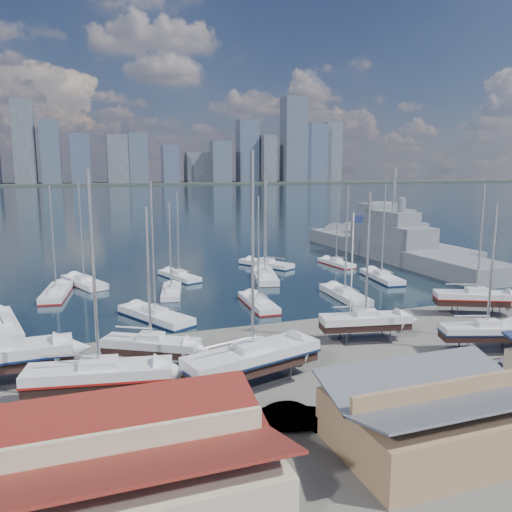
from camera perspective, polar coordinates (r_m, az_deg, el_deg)
name	(u,v)px	position (r m, az deg, el deg)	size (l,w,h in m)	color
ground	(316,355)	(45.76, 6.90, -11.12)	(1400.00, 1400.00, 0.00)	#605E59
water	(109,195)	(349.12, -16.43, 6.66)	(1400.00, 600.00, 0.40)	#1A2D3D
far_shore	(96,184)	(608.69, -17.85, 7.86)	(1400.00, 80.00, 2.20)	#2D332D
skyline	(87,150)	(602.50, -18.78, 11.41)	(639.14, 43.80, 107.69)	#475166
shed_red	(123,471)	(26.24, -14.91, -22.66)	(14.70, 9.45, 4.51)	#BFB293
shed_grey	(438,413)	(32.59, 20.10, -16.51)	(12.60, 8.40, 4.17)	#8C6B4C
sailboat_cradle_1	(99,376)	(37.48, -17.47, -12.91)	(10.49, 4.63, 16.36)	#2D2D33
sailboat_cradle_2	(151,345)	(42.87, -11.91, -9.96)	(8.13, 6.05, 13.42)	#2D2D33
sailboat_cradle_3	(253,358)	(38.70, -0.36, -11.60)	(11.45, 5.93, 17.69)	#2D2D33
sailboat_cradle_4	(365,321)	(49.38, 12.38, -7.27)	(8.93, 4.02, 14.23)	#2D2D33
sailboat_cradle_5	(487,331)	(49.96, 24.86, -7.82)	(8.48, 4.77, 13.43)	#2D2D33
sailboat_cradle_6	(476,298)	(61.97, 23.86, -4.38)	(9.38, 6.17, 14.88)	#2D2D33
sailboat_moored_0	(0,328)	(57.84, -27.25, -7.36)	(5.89, 12.30, 17.73)	black
sailboat_moored_1	(57,294)	(70.43, -21.83, -4.04)	(4.12, 10.36, 15.06)	black
sailboat_moored_2	(84,283)	(75.42, -19.04, -2.98)	(6.48, 10.46, 15.32)	black
sailboat_moored_3	(155,317)	(56.40, -11.44, -6.87)	(7.49, 10.81, 15.88)	black
sailboat_moored_4	(171,292)	(67.14, -9.64, -4.11)	(4.14, 8.84, 12.87)	black
sailboat_moored_5	(179,277)	(76.57, -8.79, -2.38)	(5.35, 9.54, 13.75)	black
sailboat_moored_6	(258,304)	(60.66, 0.27, -5.49)	(3.01, 9.43, 13.94)	black
sailboat_moored_7	(265,277)	(75.36, 0.99, -2.45)	(5.66, 11.42, 16.62)	black
sailboat_moored_8	(266,265)	(85.25, 1.16, -1.03)	(7.70, 10.14, 15.17)	black
sailboat_moored_9	(345,296)	(65.31, 10.11, -4.52)	(3.39, 10.15, 15.10)	black
sailboat_moored_10	(381,278)	(77.30, 14.14, -2.45)	(4.15, 10.30, 14.97)	black
sailboat_moored_11	(336,264)	(87.57, 9.14, -0.86)	(3.18, 8.73, 12.77)	black
naval_ship_east	(391,249)	(96.79, 15.13, 0.75)	(8.69, 52.04, 18.68)	slate
naval_ship_west	(393,241)	(108.65, 15.36, 1.68)	(7.12, 44.41, 18.00)	slate
car_a	(206,422)	(33.24, -5.68, -18.31)	(1.50, 3.73, 1.27)	gray
car_b	(294,417)	(33.39, 4.36, -17.89)	(1.63, 4.66, 1.54)	gray
car_c	(450,393)	(38.84, 21.34, -14.36)	(2.71, 5.88, 1.63)	gray
flagpole	(353,267)	(48.54, 11.00, -1.26)	(1.09, 0.12, 12.34)	white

